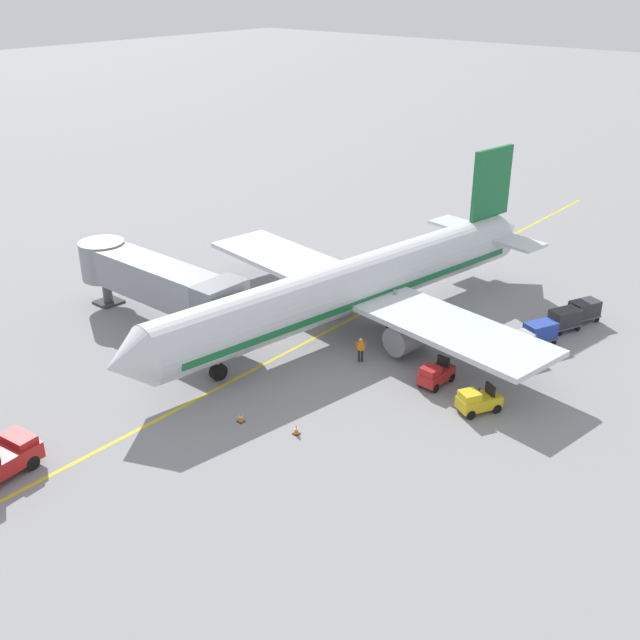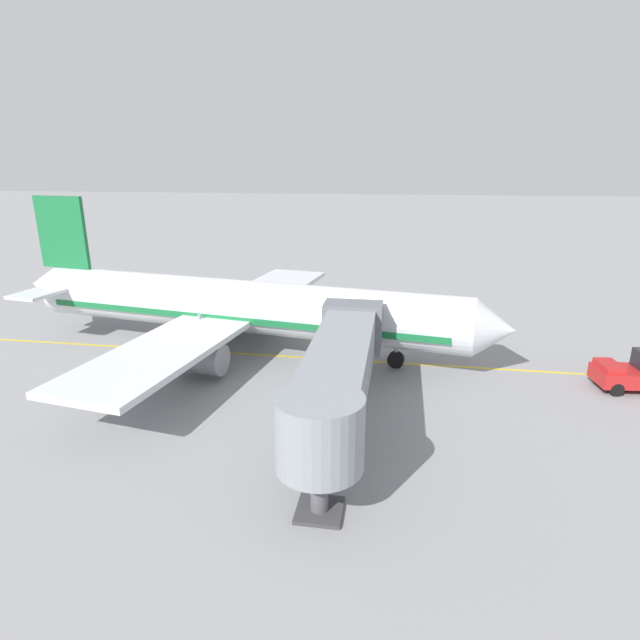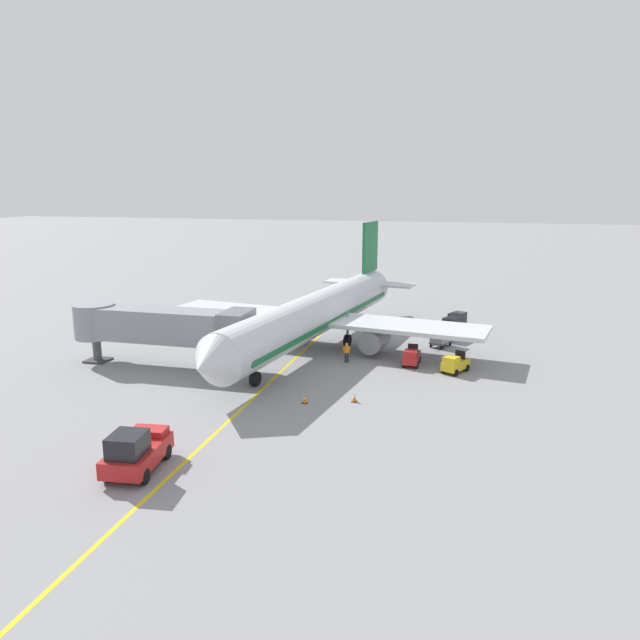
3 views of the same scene
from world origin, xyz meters
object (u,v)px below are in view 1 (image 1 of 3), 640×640
baggage_tug_trailing (478,401)px  baggage_cart_front (516,343)px  jet_bridge (155,280)px  baggage_cart_second_in_train (540,331)px  baggage_cart_third_in_train (565,318)px  ground_crew_wing_walker (361,348)px  safety_cone_nose_right (241,417)px  parked_airliner (354,286)px  baggage_cart_tail_end (584,309)px  safety_cone_nose_left (296,430)px  baggage_tug_lead (436,374)px

baggage_tug_trailing → baggage_cart_front: size_ratio=0.94×
jet_bridge → baggage_cart_front: bearing=-150.9°
baggage_cart_second_in_train → baggage_cart_third_in_train: same height
baggage_tug_trailing → ground_crew_wing_walker: size_ratio=1.64×
safety_cone_nose_right → parked_airliner: bearing=-78.5°
jet_bridge → safety_cone_nose_right: (-13.62, 5.20, -3.17)m
baggage_tug_trailing → baggage_cart_third_in_train: bearing=-86.6°
parked_airliner → baggage_cart_second_in_train: 12.99m
safety_cone_nose_right → baggage_cart_tail_end: bearing=-110.0°
safety_cone_nose_left → safety_cone_nose_right: bearing=18.9°
baggage_cart_front → safety_cone_nose_left: baggage_cart_front is taller
baggage_tug_trailing → baggage_cart_tail_end: (0.36, -15.80, 0.24)m
baggage_cart_tail_end → safety_cone_nose_left: 25.02m
baggage_tug_lead → baggage_cart_second_in_train: size_ratio=0.86×
parked_airliner → baggage_cart_third_in_train: (-11.63, -9.16, -2.24)m
baggage_cart_third_in_train → safety_cone_nose_left: bearing=75.7°
baggage_cart_third_in_train → safety_cone_nose_left: size_ratio=4.97×
baggage_cart_third_in_train → ground_crew_wing_walker: 15.25m
ground_crew_wing_walker → safety_cone_nose_right: size_ratio=2.86×
baggage_tug_lead → safety_cone_nose_right: size_ratio=4.30×
baggage_cart_tail_end → safety_cone_nose_right: (9.26, 25.37, -0.66)m
safety_cone_nose_left → ground_crew_wing_walker: bearing=-74.6°
parked_airliner → baggage_cart_front: (-10.87, -3.40, -2.24)m
jet_bridge → baggage_tug_lead: bearing=-164.5°
baggage_cart_third_in_train → safety_cone_nose_right: 24.66m
baggage_cart_second_in_train → baggage_tug_trailing: bearing=96.4°
baggage_cart_tail_end → safety_cone_nose_left: baggage_cart_tail_end is taller
baggage_cart_tail_end → baggage_cart_front: bearing=81.6°
jet_bridge → baggage_cart_second_in_train: size_ratio=5.23×
jet_bridge → baggage_cart_third_in_train: jet_bridge is taller
safety_cone_nose_left → safety_cone_nose_right: 3.39m
baggage_tug_trailing → safety_cone_nose_left: 10.62m
baggage_cart_front → safety_cone_nose_left: size_ratio=4.97×
baggage_cart_front → baggage_cart_second_in_train: 2.69m
baggage_cart_front → jet_bridge: bearing=29.1°
ground_crew_wing_walker → safety_cone_nose_left: ground_crew_wing_walker is taller
jet_bridge → baggage_cart_tail_end: (-22.88, -20.18, -2.51)m
baggage_tug_lead → ground_crew_wing_walker: ground_crew_wing_walker is taller
baggage_cart_second_in_train → baggage_cart_tail_end: bearing=-98.3°
parked_airliner → baggage_cart_front: bearing=-162.6°
parked_airliner → baggage_tug_trailing: (-12.42, 4.29, -2.47)m
baggage_tug_trailing → baggage_cart_front: bearing=-78.6°
jet_bridge → parked_airliner: bearing=-141.3°
baggage_cart_third_in_train → jet_bridge: bearing=38.5°
baggage_cart_third_in_train → safety_cone_nose_left: baggage_cart_third_in_train is taller
parked_airliner → safety_cone_nose_right: bearing=101.5°
baggage_tug_lead → baggage_tug_trailing: 3.71m
baggage_cart_tail_end → safety_cone_nose_left: (6.04, 24.27, -0.66)m
baggage_cart_second_in_train → safety_cone_nose_right: size_ratio=4.97×
baggage_tug_trailing → safety_cone_nose_left: baggage_tug_trailing is taller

